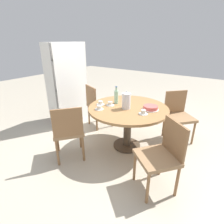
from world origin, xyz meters
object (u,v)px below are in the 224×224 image
object	(u,v)px
cup_a	(99,108)
cup_c	(101,103)
cake_main	(151,108)
cup_b	(110,104)
chair_a	(98,104)
water_bottle	(116,97)
coffee_pot	(126,100)
cup_d	(143,112)
chair_b	(68,130)
bookshelf	(69,85)
chair_c	(162,154)
chair_d	(178,114)

from	to	relation	value
cup_a	cup_c	world-z (taller)	same
cake_main	cup_b	size ratio (longest dim) A/B	1.88
chair_a	water_bottle	size ratio (longest dim) A/B	3.02
coffee_pot	cup_d	bearing A→B (deg)	-99.20
chair_b	coffee_pot	world-z (taller)	coffee_pot
cup_b	chair_b	bearing A→B (deg)	158.71
bookshelf	cup_b	world-z (taller)	bookshelf
chair_a	chair_c	size ratio (longest dim) A/B	1.00
chair_b	water_bottle	bearing A→B (deg)	-161.07
cake_main	cup_b	xyz separation A→B (m)	(-0.19, 0.60, -0.01)
chair_a	water_bottle	bearing A→B (deg)	179.56
cup_a	chair_b	bearing A→B (deg)	152.31
bookshelf	cup_c	xyz separation A→B (m)	(-0.33, -1.10, -0.08)
cup_a	cup_c	size ratio (longest dim) A/B	1.00
chair_b	cup_c	bearing A→B (deg)	-152.36
cup_a	cup_d	bearing A→B (deg)	-70.65
coffee_pot	cake_main	size ratio (longest dim) A/B	1.14
chair_d	cup_c	distance (m)	1.36
coffee_pot	cup_a	bearing A→B (deg)	130.86
cup_c	cup_d	world-z (taller)	same
water_bottle	cup_d	bearing A→B (deg)	-105.27
cup_b	bookshelf	bearing A→B (deg)	78.10
chair_b	coffee_pot	xyz separation A→B (m)	(0.70, -0.53, 0.36)
water_bottle	cup_b	xyz separation A→B (m)	(-0.13, 0.03, -0.09)
chair_b	cup_a	xyz separation A→B (m)	(0.43, -0.23, 0.26)
chair_b	chair_d	xyz separation A→B (m)	(1.49, -1.12, 0.00)
chair_c	cup_c	xyz separation A→B (m)	(0.38, 1.18, 0.26)
chair_b	chair_d	size ratio (longest dim) A/B	1.00
chair_c	cup_b	size ratio (longest dim) A/B	6.64
cup_b	cup_d	distance (m)	0.58
bookshelf	cup_a	size ratio (longest dim) A/B	12.63
chair_c	cake_main	world-z (taller)	chair_c
cup_d	chair_d	bearing A→B (deg)	-18.27
bookshelf	chair_d	bearing A→B (deg)	104.94
chair_b	chair_c	distance (m)	1.31
chair_d	cup_a	world-z (taller)	chair_d
chair_c	cup_c	size ratio (longest dim) A/B	6.64
chair_a	chair_c	world-z (taller)	same
chair_d	bookshelf	size ratio (longest dim) A/B	0.53
cup_c	chair_c	bearing A→B (deg)	-107.82
chair_b	cup_b	xyz separation A→B (m)	(0.67, -0.26, 0.26)
chair_b	cup_c	size ratio (longest dim) A/B	6.64
chair_b	bookshelf	size ratio (longest dim) A/B	0.53
bookshelf	cup_d	distance (m)	1.84
chair_c	chair_d	world-z (taller)	same
bookshelf	cup_a	bearing A→B (deg)	67.59
chair_a	cake_main	xyz separation A→B (m)	(-0.22, -1.20, 0.27)
chair_a	cup_d	world-z (taller)	chair_a
chair_a	chair_c	distance (m)	1.85
bookshelf	cup_c	bearing A→B (deg)	73.41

